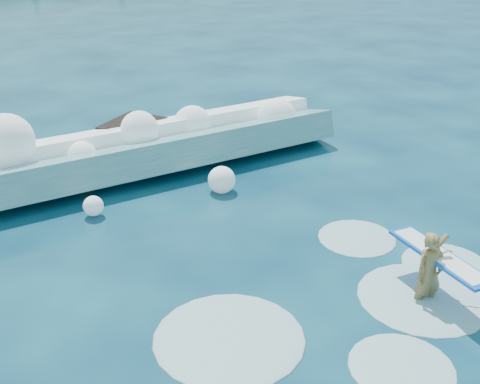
{
  "coord_description": "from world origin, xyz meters",
  "views": [
    {
      "loc": [
        -5.03,
        -8.88,
        7.14
      ],
      "look_at": [
        1.5,
        2.0,
        1.2
      ],
      "focal_mm": 45.0,
      "sensor_mm": 36.0,
      "label": 1
    }
  ],
  "objects": [
    {
      "name": "surfer_with_board",
      "position": [
        3.46,
        -2.13,
        0.67
      ],
      "size": [
        1.04,
        2.96,
        1.81
      ],
      "color": "olive",
      "rests_on": "ground"
    },
    {
      "name": "breaking_wave",
      "position": [
        -1.53,
        7.26,
        0.54
      ],
      "size": [
        17.88,
        2.79,
        1.54
      ],
      "color": "teal",
      "rests_on": "ground"
    },
    {
      "name": "surf_foam",
      "position": [
        2.27,
        -1.65,
        0.0
      ],
      "size": [
        9.49,
        5.75,
        0.14
      ],
      "color": "silver",
      "rests_on": "ground"
    },
    {
      "name": "wave_spray",
      "position": [
        -1.29,
        7.16,
        1.07
      ],
      "size": [
        15.12,
        4.37,
        2.27
      ],
      "color": "white",
      "rests_on": "ground"
    },
    {
      "name": "rock_cluster",
      "position": [
        -1.7,
        7.99,
        0.41
      ],
      "size": [
        8.12,
        3.23,
        1.29
      ],
      "color": "black",
      "rests_on": "ground"
    },
    {
      "name": "ground",
      "position": [
        0.0,
        0.0,
        0.0
      ],
      "size": [
        200.0,
        200.0,
        0.0
      ],
      "primitive_type": "plane",
      "color": "#07223B",
      "rests_on": "ground"
    }
  ]
}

